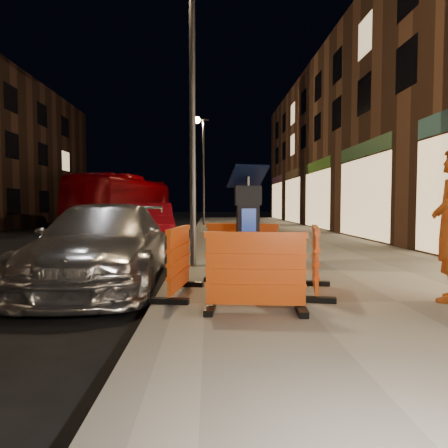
{
  "coord_description": "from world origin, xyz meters",
  "views": [
    {
      "loc": [
        0.58,
        -4.98,
        1.41
      ],
      "look_at": [
        0.8,
        1.0,
        1.1
      ],
      "focal_mm": 32.0,
      "sensor_mm": 36.0,
      "label": 1
    }
  ],
  "objects_px": {
    "barrier_kerbside": "(179,261)",
    "car_silver": "(105,284)",
    "parking_kiosk": "(248,234)",
    "barrier_front": "(256,272)",
    "car_red": "(150,244)",
    "bus_doubledecker": "(125,227)",
    "barrier_back": "(242,252)",
    "barrier_bldgside": "(315,260)"
  },
  "relations": [
    {
      "from": "barrier_kerbside",
      "to": "car_silver",
      "type": "height_order",
      "value": "barrier_kerbside"
    },
    {
      "from": "parking_kiosk",
      "to": "barrier_kerbside",
      "type": "relative_size",
      "value": 1.4
    },
    {
      "from": "parking_kiosk",
      "to": "barrier_front",
      "type": "height_order",
      "value": "parking_kiosk"
    },
    {
      "from": "car_red",
      "to": "bus_doubledecker",
      "type": "relative_size",
      "value": 0.4
    },
    {
      "from": "barrier_front",
      "to": "car_silver",
      "type": "distance_m",
      "value": 3.44
    },
    {
      "from": "barrier_front",
      "to": "barrier_back",
      "type": "xyz_separation_m",
      "value": [
        0.0,
        1.9,
        0.0
      ]
    },
    {
      "from": "car_red",
      "to": "barrier_back",
      "type": "bearing_deg",
      "value": -79.76
    },
    {
      "from": "barrier_bldgside",
      "to": "car_red",
      "type": "xyz_separation_m",
      "value": [
        -3.56,
        8.42,
        -0.62
      ]
    },
    {
      "from": "barrier_front",
      "to": "car_red",
      "type": "relative_size",
      "value": 0.28
    },
    {
      "from": "parking_kiosk",
      "to": "barrier_kerbside",
      "type": "bearing_deg",
      "value": -169.33
    },
    {
      "from": "parking_kiosk",
      "to": "barrier_kerbside",
      "type": "distance_m",
      "value": 1.02
    },
    {
      "from": "barrier_front",
      "to": "barrier_back",
      "type": "bearing_deg",
      "value": 95.67
    },
    {
      "from": "car_silver",
      "to": "bus_doubledecker",
      "type": "xyz_separation_m",
      "value": [
        -3.23,
        17.2,
        0.0
      ]
    },
    {
      "from": "barrier_kerbside",
      "to": "car_silver",
      "type": "distance_m",
      "value": 2.14
    },
    {
      "from": "barrier_bldgside",
      "to": "car_red",
      "type": "distance_m",
      "value": 9.16
    },
    {
      "from": "parking_kiosk",
      "to": "bus_doubledecker",
      "type": "bearing_deg",
      "value": 117.33
    },
    {
      "from": "parking_kiosk",
      "to": "barrier_bldgside",
      "type": "distance_m",
      "value": 1.02
    },
    {
      "from": "car_silver",
      "to": "car_red",
      "type": "height_order",
      "value": "car_red"
    },
    {
      "from": "car_red",
      "to": "bus_doubledecker",
      "type": "height_order",
      "value": "bus_doubledecker"
    },
    {
      "from": "barrier_kerbside",
      "to": "bus_doubledecker",
      "type": "bearing_deg",
      "value": 22.62
    },
    {
      "from": "bus_doubledecker",
      "to": "parking_kiosk",
      "type": "bearing_deg",
      "value": -63.96
    },
    {
      "from": "barrier_back",
      "to": "bus_doubledecker",
      "type": "height_order",
      "value": "bus_doubledecker"
    },
    {
      "from": "car_red",
      "to": "barrier_bldgside",
      "type": "bearing_deg",
      "value": -76.1
    },
    {
      "from": "barrier_front",
      "to": "barrier_kerbside",
      "type": "bearing_deg",
      "value": 140.67
    },
    {
      "from": "barrier_back",
      "to": "car_silver",
      "type": "relative_size",
      "value": 0.25
    },
    {
      "from": "car_silver",
      "to": "bus_doubledecker",
      "type": "bearing_deg",
      "value": 98.24
    },
    {
      "from": "barrier_kerbside",
      "to": "barrier_front",
      "type": "bearing_deg",
      "value": -126.33
    },
    {
      "from": "barrier_back",
      "to": "bus_doubledecker",
      "type": "distance_m",
      "value": 18.6
    },
    {
      "from": "parking_kiosk",
      "to": "barrier_kerbside",
      "type": "height_order",
      "value": "parking_kiosk"
    },
    {
      "from": "barrier_kerbside",
      "to": "barrier_bldgside",
      "type": "distance_m",
      "value": 1.9
    },
    {
      "from": "barrier_back",
      "to": "barrier_bldgside",
      "type": "height_order",
      "value": "same"
    },
    {
      "from": "barrier_kerbside",
      "to": "bus_doubledecker",
      "type": "relative_size",
      "value": 0.11
    },
    {
      "from": "barrier_kerbside",
      "to": "car_red",
      "type": "xyz_separation_m",
      "value": [
        -1.66,
        8.42,
        -0.62
      ]
    },
    {
      "from": "barrier_front",
      "to": "car_red",
      "type": "xyz_separation_m",
      "value": [
        -2.61,
        9.37,
        -0.62
      ]
    },
    {
      "from": "barrier_kerbside",
      "to": "car_silver",
      "type": "relative_size",
      "value": 0.25
    },
    {
      "from": "barrier_bldgside",
      "to": "bus_doubledecker",
      "type": "height_order",
      "value": "bus_doubledecker"
    },
    {
      "from": "barrier_kerbside",
      "to": "car_red",
      "type": "distance_m",
      "value": 8.6
    },
    {
      "from": "barrier_front",
      "to": "barrier_back",
      "type": "height_order",
      "value": "same"
    },
    {
      "from": "parking_kiosk",
      "to": "barrier_back",
      "type": "distance_m",
      "value": 1.02
    },
    {
      "from": "barrier_back",
      "to": "barrier_kerbside",
      "type": "height_order",
      "value": "same"
    },
    {
      "from": "parking_kiosk",
      "to": "car_silver",
      "type": "height_order",
      "value": "parking_kiosk"
    },
    {
      "from": "barrier_back",
      "to": "barrier_bldgside",
      "type": "bearing_deg",
      "value": -31.33
    }
  ]
}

